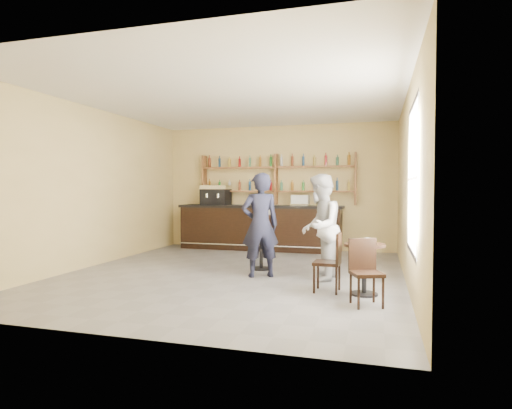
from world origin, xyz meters
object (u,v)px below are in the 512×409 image
(man_main, at_px, (260,225))
(chair_south, at_px, (367,273))
(pedestal_table, at_px, (261,242))
(bar_counter, at_px, (260,227))
(chair_west, at_px, (327,262))
(espresso_machine, at_px, (216,195))
(pastry_case, at_px, (300,200))
(cafe_table, at_px, (364,269))
(patron_second, at_px, (320,227))

(man_main, relative_size, chair_south, 2.08)
(pedestal_table, bearing_deg, bar_counter, 106.12)
(chair_west, bearing_deg, espresso_machine, -137.73)
(man_main, xyz_separation_m, chair_west, (1.27, -0.79, -0.47))
(pastry_case, xyz_separation_m, cafe_table, (1.68, -4.10, -0.90))
(man_main, height_order, chair_south, man_main)
(pedestal_table, height_order, cafe_table, pedestal_table)
(pastry_case, bearing_deg, chair_south, -63.54)
(espresso_machine, height_order, chair_west, espresso_machine)
(pedestal_table, height_order, chair_south, pedestal_table)
(bar_counter, distance_m, patron_second, 3.81)
(bar_counter, xyz_separation_m, chair_west, (2.18, -4.05, -0.12))
(chair_south, xyz_separation_m, patron_second, (-0.81, 1.45, 0.46))
(pedestal_table, bearing_deg, man_main, -76.27)
(cafe_table, xyz_separation_m, chair_west, (-0.55, 0.05, 0.07))
(chair_south, bearing_deg, bar_counter, 99.17)
(man_main, relative_size, patron_second, 1.02)
(chair_west, height_order, chair_south, chair_west)
(chair_west, bearing_deg, man_main, -119.46)
(pastry_case, bearing_deg, espresso_machine, -173.77)
(man_main, height_order, cafe_table, man_main)
(pastry_case, distance_m, man_main, 3.28)
(man_main, bearing_deg, bar_counter, -101.57)
(patron_second, bearing_deg, man_main, -85.95)
(pastry_case, height_order, pedestal_table, pastry_case)
(man_main, bearing_deg, chair_west, 121.03)
(bar_counter, bearing_deg, chair_west, -61.66)
(cafe_table, distance_m, chair_south, 0.61)
(espresso_machine, xyz_separation_m, cafe_table, (3.94, -4.10, -1.02))
(bar_counter, relative_size, pastry_case, 9.58)
(espresso_machine, distance_m, cafe_table, 5.77)
(cafe_table, xyz_separation_m, chair_south, (0.05, -0.60, 0.06))
(espresso_machine, height_order, man_main, man_main)
(chair_south, bearing_deg, chair_west, 111.23)
(espresso_machine, xyz_separation_m, chair_south, (3.99, -4.70, -0.96))
(pedestal_table, bearing_deg, pastry_case, 83.25)
(pastry_case, bearing_deg, pedestal_table, -90.52)
(man_main, xyz_separation_m, patron_second, (1.06, 0.02, -0.01))
(pedestal_table, bearing_deg, chair_west, -45.56)
(bar_counter, xyz_separation_m, cafe_table, (2.73, -4.10, -0.19))
(bar_counter, distance_m, cafe_table, 4.93)
(pastry_case, distance_m, pedestal_table, 2.70)
(pastry_case, bearing_deg, chair_west, -68.15)
(pedestal_table, relative_size, chair_west, 1.18)
(chair_west, relative_size, patron_second, 0.49)
(patron_second, bearing_deg, cafe_table, 44.83)
(pastry_case, height_order, chair_west, pastry_case)
(espresso_machine, bearing_deg, bar_counter, 4.46)
(man_main, bearing_deg, pastry_case, -119.66)
(bar_counter, bearing_deg, espresso_machine, 180.00)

